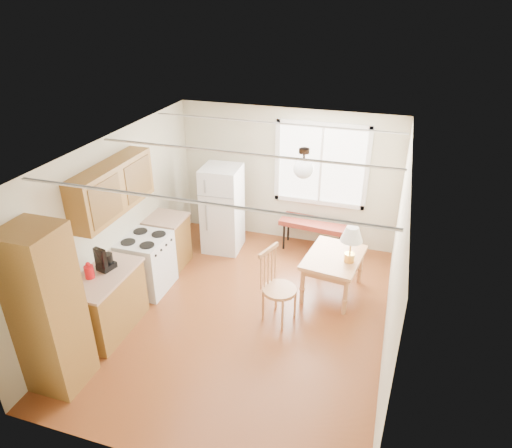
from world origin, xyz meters
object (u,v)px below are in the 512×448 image
at_px(bench, 314,224).
at_px(refrigerator, 222,209).
at_px(chair, 274,279).
at_px(dining_table, 334,261).

bearing_deg(bench, refrigerator, -157.86).
height_order(refrigerator, bench, refrigerator).
relative_size(bench, chair, 1.13).
xyz_separation_m(bench, chair, (-0.17, -2.11, 0.14)).
relative_size(refrigerator, dining_table, 1.36).
relative_size(dining_table, chair, 1.05).
relative_size(bench, dining_table, 1.08).
bearing_deg(chair, dining_table, 68.50).
height_order(bench, chair, chair).
distance_m(refrigerator, dining_table, 2.29).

